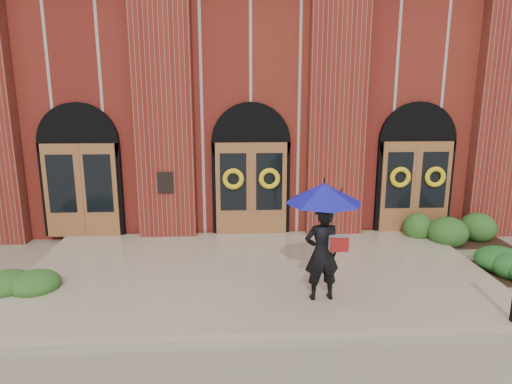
{
  "coord_description": "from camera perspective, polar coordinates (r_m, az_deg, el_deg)",
  "views": [
    {
      "loc": [
        -0.48,
        -9.24,
        4.09
      ],
      "look_at": [
        0.04,
        1.0,
        1.71
      ],
      "focal_mm": 32.0,
      "sensor_mm": 36.0,
      "label": 1
    }
  ],
  "objects": [
    {
      "name": "ground",
      "position": [
        10.12,
        0.05,
        -10.77
      ],
      "size": [
        90.0,
        90.0,
        0.0
      ],
      "primitive_type": "plane",
      "color": "gray",
      "rests_on": "ground"
    },
    {
      "name": "hedge_wall_right",
      "position": [
        13.3,
        22.56,
        -4.22
      ],
      "size": [
        2.84,
        1.13,
        0.73
      ],
      "primitive_type": "ellipsoid",
      "color": "#274E1B",
      "rests_on": "ground"
    },
    {
      "name": "hedge_front_left",
      "position": [
        10.78,
        -28.49,
        -9.55
      ],
      "size": [
        1.32,
        1.13,
        0.47
      ],
      "primitive_type": "ellipsoid",
      "color": "#28521C",
      "rests_on": "ground"
    },
    {
      "name": "hedge_front_right",
      "position": [
        11.45,
        26.73,
        -7.93
      ],
      "size": [
        1.46,
        1.25,
        0.51
      ],
      "primitive_type": "ellipsoid",
      "color": "#1E511D",
      "rests_on": "ground"
    },
    {
      "name": "landing",
      "position": [
        10.22,
        0.01,
        -10.04
      ],
      "size": [
        10.0,
        5.3,
        0.15
      ],
      "primitive_type": "cube",
      "color": "tan",
      "rests_on": "ground"
    },
    {
      "name": "church_building",
      "position": [
        18.04,
        -1.41,
        11.2
      ],
      "size": [
        16.2,
        12.53,
        7.0
      ],
      "color": "maroon",
      "rests_on": "ground"
    },
    {
      "name": "man_with_umbrella",
      "position": [
        8.44,
        8.4,
        -3.37
      ],
      "size": [
        1.55,
        1.55,
        2.24
      ],
      "rotation": [
        0.0,
        0.0,
        3.25
      ],
      "color": "black",
      "rests_on": "landing"
    }
  ]
}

